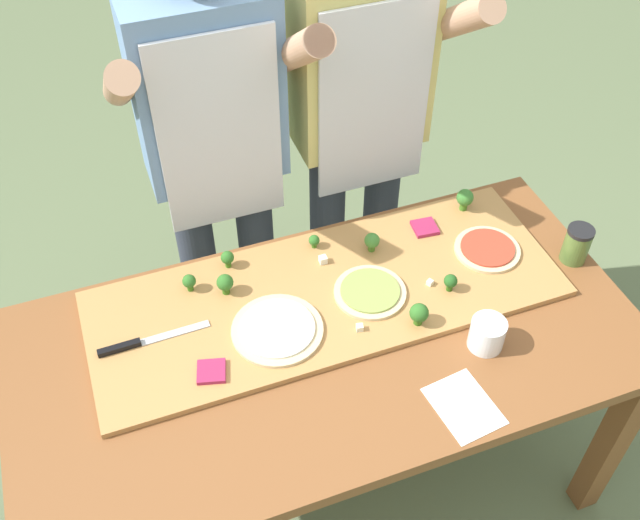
{
  "coord_description": "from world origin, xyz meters",
  "views": [
    {
      "loc": [
        -0.43,
        -1.11,
        2.28
      ],
      "look_at": [
        0.04,
        0.18,
        0.87
      ],
      "focal_mm": 41.13,
      "sensor_mm": 36.0,
      "label": 1
    }
  ],
  "objects_px": {
    "broccoli_floret_back_mid": "(451,282)",
    "cheese_crumble_c": "(430,283)",
    "broccoli_floret_back_left": "(227,258)",
    "chefs_knife": "(138,343)",
    "broccoli_floret_front_left": "(419,313)",
    "recipe_note": "(464,406)",
    "pizza_whole_pesto_green": "(370,292)",
    "prep_table": "(328,362)",
    "broccoli_floret_back_right": "(225,283)",
    "pizza_slice_far_left": "(211,371)",
    "cook_left": "(214,143)",
    "cook_right": "(360,112)",
    "pizza_whole_tomato_red": "(487,249)",
    "broccoli_floret_center_right": "(372,241)",
    "broccoli_floret_front_mid": "(189,282)",
    "flour_cup": "(487,335)",
    "pizza_slice_near_right": "(425,227)",
    "cheese_crumble_b": "(323,260)",
    "broccoli_floret_center_left": "(314,241)",
    "pizza_whole_white_garlic": "(277,329)",
    "broccoli_floret_front_right": "(465,198)",
    "sauce_jar": "(577,244)",
    "cheese_crumble_a": "(360,328)"
  },
  "relations": [
    {
      "from": "pizza_whole_white_garlic",
      "to": "broccoli_floret_center_right",
      "type": "height_order",
      "value": "broccoli_floret_center_right"
    },
    {
      "from": "pizza_slice_far_left",
      "to": "recipe_note",
      "type": "distance_m",
      "value": 0.63
    },
    {
      "from": "broccoli_floret_front_mid",
      "to": "cook_left",
      "type": "bearing_deg",
      "value": 61.97
    },
    {
      "from": "broccoli_floret_front_right",
      "to": "recipe_note",
      "type": "distance_m",
      "value": 0.71
    },
    {
      "from": "broccoli_floret_back_right",
      "to": "broccoli_floret_front_left",
      "type": "relative_size",
      "value": 0.95
    },
    {
      "from": "pizza_slice_far_left",
      "to": "cook_left",
      "type": "distance_m",
      "value": 0.69
    },
    {
      "from": "pizza_whole_pesto_green",
      "to": "prep_table",
      "type": "bearing_deg",
      "value": -148.75
    },
    {
      "from": "broccoli_floret_back_left",
      "to": "chefs_knife",
      "type": "bearing_deg",
      "value": -146.88
    },
    {
      "from": "broccoli_floret_front_left",
      "to": "cheese_crumble_a",
      "type": "distance_m",
      "value": 0.16
    },
    {
      "from": "broccoli_floret_front_left",
      "to": "recipe_note",
      "type": "bearing_deg",
      "value": -89.94
    },
    {
      "from": "cook_left",
      "to": "cook_right",
      "type": "xyz_separation_m",
      "value": [
        0.46,
        0.0,
        0.0
      ]
    },
    {
      "from": "pizza_whole_white_garlic",
      "to": "broccoli_floret_back_mid",
      "type": "relative_size",
      "value": 4.46
    },
    {
      "from": "flour_cup",
      "to": "recipe_note",
      "type": "relative_size",
      "value": 0.51
    },
    {
      "from": "pizza_slice_near_right",
      "to": "cheese_crumble_c",
      "type": "relative_size",
      "value": 4.58
    },
    {
      "from": "pizza_whole_tomato_red",
      "to": "broccoli_floret_center_right",
      "type": "distance_m",
      "value": 0.34
    },
    {
      "from": "broccoli_floret_back_right",
      "to": "cheese_crumble_a",
      "type": "bearing_deg",
      "value": -40.26
    },
    {
      "from": "chefs_knife",
      "to": "broccoli_floret_back_right",
      "type": "bearing_deg",
      "value": 20.17
    },
    {
      "from": "chefs_knife",
      "to": "cook_left",
      "type": "height_order",
      "value": "cook_left"
    },
    {
      "from": "broccoli_floret_back_left",
      "to": "cook_left",
      "type": "relative_size",
      "value": 0.03
    },
    {
      "from": "broccoli_floret_front_left",
      "to": "broccoli_floret_back_mid",
      "type": "relative_size",
      "value": 1.23
    },
    {
      "from": "pizza_whole_tomato_red",
      "to": "sauce_jar",
      "type": "distance_m",
      "value": 0.25
    },
    {
      "from": "prep_table",
      "to": "cheese_crumble_b",
      "type": "distance_m",
      "value": 0.29
    },
    {
      "from": "broccoli_floret_front_left",
      "to": "cook_left",
      "type": "relative_size",
      "value": 0.04
    },
    {
      "from": "cheese_crumble_b",
      "to": "cook_left",
      "type": "distance_m",
      "value": 0.46
    },
    {
      "from": "flour_cup",
      "to": "recipe_note",
      "type": "distance_m",
      "value": 0.21
    },
    {
      "from": "pizza_whole_tomato_red",
      "to": "broccoli_floret_center_right",
      "type": "relative_size",
      "value": 3.13
    },
    {
      "from": "flour_cup",
      "to": "pizza_whole_tomato_red",
      "type": "bearing_deg",
      "value": 60.01
    },
    {
      "from": "pizza_whole_pesto_green",
      "to": "pizza_slice_near_right",
      "type": "bearing_deg",
      "value": 35.43
    },
    {
      "from": "pizza_slice_near_right",
      "to": "broccoli_floret_center_right",
      "type": "distance_m",
      "value": 0.19
    },
    {
      "from": "broccoli_floret_front_right",
      "to": "cook_left",
      "type": "relative_size",
      "value": 0.04
    },
    {
      "from": "pizza_whole_tomato_red",
      "to": "broccoli_floret_front_left",
      "type": "xyz_separation_m",
      "value": [
        -0.31,
        -0.17,
        0.03
      ]
    },
    {
      "from": "broccoli_floret_back_right",
      "to": "broccoli_floret_front_left",
      "type": "height_order",
      "value": "broccoli_floret_front_left"
    },
    {
      "from": "recipe_note",
      "to": "chefs_knife",
      "type": "bearing_deg",
      "value": 147.61
    },
    {
      "from": "broccoli_floret_front_right",
      "to": "flour_cup",
      "type": "xyz_separation_m",
      "value": [
        -0.19,
        -0.47,
        -0.02
      ]
    },
    {
      "from": "broccoli_floret_front_mid",
      "to": "cook_left",
      "type": "height_order",
      "value": "cook_left"
    },
    {
      "from": "pizza_whole_white_garlic",
      "to": "broccoli_floret_back_left",
      "type": "bearing_deg",
      "value": 101.96
    },
    {
      "from": "broccoli_floret_back_mid",
      "to": "cheese_crumble_c",
      "type": "bearing_deg",
      "value": 139.14
    },
    {
      "from": "pizza_whole_tomato_red",
      "to": "cook_left",
      "type": "distance_m",
      "value": 0.85
    },
    {
      "from": "cheese_crumble_b",
      "to": "prep_table",
      "type": "bearing_deg",
      "value": -107.55
    },
    {
      "from": "broccoli_floret_back_right",
      "to": "broccoli_floret_center_left",
      "type": "relative_size",
      "value": 1.5
    },
    {
      "from": "cheese_crumble_c",
      "to": "cook_right",
      "type": "relative_size",
      "value": 0.01
    },
    {
      "from": "chefs_knife",
      "to": "broccoli_floret_center_left",
      "type": "bearing_deg",
      "value": 18.14
    },
    {
      "from": "recipe_note",
      "to": "sauce_jar",
      "type": "bearing_deg",
      "value": 32.38
    },
    {
      "from": "cook_left",
      "to": "pizza_whole_white_garlic",
      "type": "bearing_deg",
      "value": -89.76
    },
    {
      "from": "broccoli_floret_center_left",
      "to": "broccoli_floret_back_mid",
      "type": "height_order",
      "value": "broccoli_floret_back_mid"
    },
    {
      "from": "broccoli_floret_back_left",
      "to": "cheese_crumble_c",
      "type": "relative_size",
      "value": 3.52
    },
    {
      "from": "cheese_crumble_a",
      "to": "sauce_jar",
      "type": "xyz_separation_m",
      "value": [
        0.69,
        0.04,
        0.03
      ]
    },
    {
      "from": "broccoli_floret_back_mid",
      "to": "cheese_crumble_c",
      "type": "relative_size",
      "value": 3.55
    },
    {
      "from": "pizza_slice_near_right",
      "to": "cheese_crumble_b",
      "type": "relative_size",
      "value": 3.3
    },
    {
      "from": "broccoli_floret_back_left",
      "to": "recipe_note",
      "type": "bearing_deg",
      "value": -56.96
    }
  ]
}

